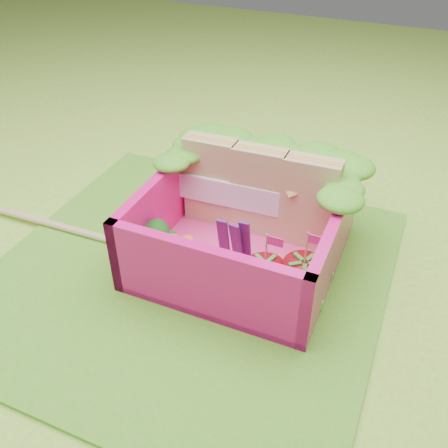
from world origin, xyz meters
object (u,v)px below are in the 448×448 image
strawberry_left (264,279)px  broccoli (162,239)px  bento_box (243,226)px  strawberry_right (303,279)px  sandwich_stack (259,192)px  chopsticks (72,230)px

strawberry_left → broccoli: bearing=175.4°
broccoli → strawberry_left: (0.75, -0.06, -0.04)m
bento_box → broccoli: (-0.47, -0.29, -0.05)m
strawberry_left → strawberry_right: bearing=23.7°
bento_box → sandwich_stack: 0.31m
sandwich_stack → strawberry_right: size_ratio=2.43×
sandwich_stack → strawberry_right: 0.76m
sandwich_stack → chopsticks: bearing=-157.7°
sandwich_stack → chopsticks: size_ratio=0.51×
bento_box → chopsticks: bento_box is taller
sandwich_stack → strawberry_left: size_ratio=2.48×
strawberry_left → strawberry_right: 0.24m
strawberry_left → strawberry_right: (0.22, 0.10, 0.00)m
strawberry_right → chopsticks: strawberry_right is taller
bento_box → chopsticks: size_ratio=0.55×
strawberry_right → sandwich_stack: bearing=132.3°
sandwich_stack → strawberry_left: (0.28, -0.64, -0.20)m
bento_box → broccoli: size_ratio=4.04×
bento_box → strawberry_left: (0.28, -0.35, -0.09)m
sandwich_stack → strawberry_left: bearing=-66.6°
broccoli → sandwich_stack: bearing=50.8°
broccoli → strawberry_left: bearing=-4.6°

